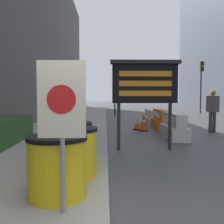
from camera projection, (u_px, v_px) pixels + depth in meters
name	position (u px, v px, depth m)	size (l,w,h in m)	color
barrel_drum_foreground	(57.00, 166.00, 3.78)	(0.87, 0.87, 0.89)	yellow
barrel_drum_middle	(73.00, 152.00, 4.72)	(0.87, 0.87, 0.89)	yellow
barrel_drum_back	(72.00, 143.00, 5.66)	(0.87, 0.87, 0.89)	yellow
warning_sign	(62.00, 110.00, 3.19)	(0.59, 0.08, 1.89)	gray
message_board	(145.00, 83.00, 7.58)	(2.00, 0.36, 2.59)	#28282B
jersey_barrier_white	(174.00, 127.00, 9.69)	(0.65, 1.99, 0.93)	silver
jersey_barrier_orange_near	(160.00, 121.00, 12.10)	(0.59, 1.86, 0.93)	orange
jersey_barrier_cream	(151.00, 118.00, 14.59)	(0.64, 2.07, 0.77)	beige
traffic_cone_near	(137.00, 124.00, 12.04)	(0.31, 0.31, 0.56)	black
traffic_cone_mid	(143.00, 122.00, 11.68)	(0.43, 0.43, 0.77)	black
traffic_light_near_curb	(115.00, 79.00, 20.14)	(0.28, 0.45, 3.88)	#2D2D30
traffic_light_far_side	(201.00, 76.00, 22.76)	(0.28, 0.45, 4.49)	#2D2D30
pedestrian_worker	(213.00, 107.00, 11.21)	(0.45, 0.55, 1.81)	#333338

